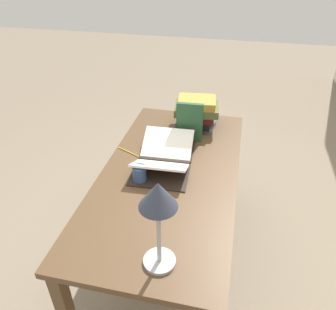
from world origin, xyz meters
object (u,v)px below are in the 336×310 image
Objects in this scene: coffee_mug at (139,174)px; reading_lamp at (158,205)px; open_book at (164,157)px; book_standing_upright at (189,122)px; book_stack_tall at (196,112)px; pencil at (129,152)px.

reading_lamp is at bearing 25.20° from coffee_mug.
open_book is 0.78m from reading_lamp.
book_standing_upright is 0.53m from coffee_mug.
book_stack_tall is at bearing 162.99° from coffee_mug.
coffee_mug is (-0.51, -0.24, -0.28)m from reading_lamp.
book_standing_upright is at bearing 123.76° from pencil.
book_stack_tall reaches higher than coffee_mug.
book_stack_tall is at bearing 163.68° from open_book.
coffee_mug is at bearing 30.34° from pencil.
book_standing_upright is (0.20, -0.02, 0.02)m from book_stack_tall.
reading_lamp is at bearing 26.97° from pencil.
book_stack_tall is 1.21m from reading_lamp.
reading_lamp reaches higher than open_book.
pencil is at bearing -149.66° from coffee_mug.
book_standing_upright is 1.01m from reading_lamp.
book_stack_tall is 0.76× the size of reading_lamp.
open_book is at bearing -13.71° from book_stack_tall.
book_standing_upright reaches higher than pencil.
coffee_mug is (0.49, -0.19, -0.09)m from book_standing_upright.
pencil is at bearing -153.03° from reading_lamp.
reading_lamp is at bearing 0.05° from book_standing_upright.
reading_lamp is (1.00, 0.04, 0.19)m from book_standing_upright.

